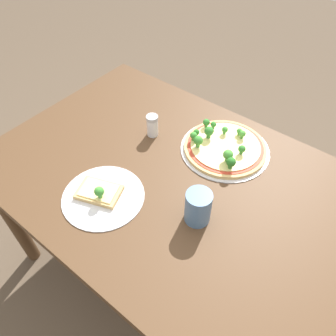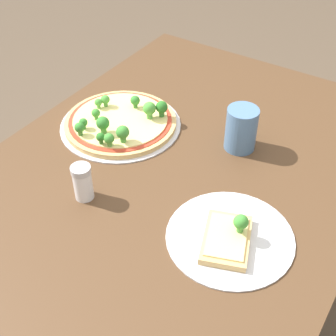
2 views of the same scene
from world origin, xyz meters
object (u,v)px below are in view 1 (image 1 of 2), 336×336
object	(u,v)px
pizza_tray_whole	(224,147)
drinking_cup	(198,207)
dining_table	(169,189)
pizza_tray_slice	(101,194)
condiment_shaker	(152,125)

from	to	relation	value
pizza_tray_whole	drinking_cup	xyz separation A→B (m)	(0.10, -0.32, 0.04)
dining_table	drinking_cup	bearing A→B (deg)	-26.35
pizza_tray_slice	condiment_shaker	bearing A→B (deg)	100.73
dining_table	pizza_tray_whole	distance (m)	0.26
dining_table	condiment_shaker	distance (m)	0.26
pizza_tray_whole	pizza_tray_slice	distance (m)	0.48
pizza_tray_whole	condiment_shaker	distance (m)	0.29
pizza_tray_slice	drinking_cup	bearing A→B (deg)	22.57
condiment_shaker	drinking_cup	bearing A→B (deg)	-30.88
dining_table	pizza_tray_whole	world-z (taller)	pizza_tray_whole
pizza_tray_whole	condiment_shaker	bearing A→B (deg)	-159.76
dining_table	drinking_cup	size ratio (longest dim) A/B	11.12
dining_table	pizza_tray_whole	xyz separation A→B (m)	(0.09, 0.23, 0.10)
dining_table	condiment_shaker	bearing A→B (deg)	144.93
drinking_cup	pizza_tray_whole	bearing A→B (deg)	106.96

